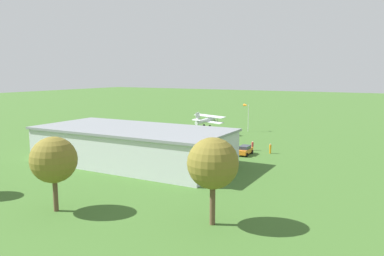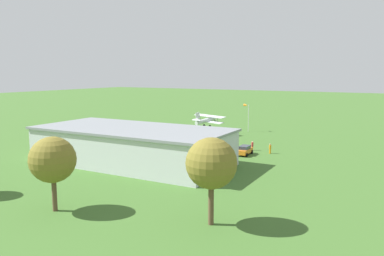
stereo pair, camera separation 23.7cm
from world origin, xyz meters
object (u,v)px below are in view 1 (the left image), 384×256
(hangar, at_px, (133,145))
(tree_at_field_edge, at_px, (54,160))
(biplane, at_px, (207,120))
(car_yellow, at_px, (85,133))
(car_orange, at_px, (245,150))
(windsock, at_px, (246,107))
(person_crossing_taxiway, at_px, (154,138))
(person_beside_truck, at_px, (146,136))
(person_near_hangar_door, at_px, (118,140))
(person_by_parked_cars, at_px, (252,146))
(tree_behind_hangar_left, at_px, (213,164))
(person_watching_takeoff, at_px, (270,149))
(car_blue, at_px, (106,137))

(hangar, xyz_separation_m, tree_at_field_edge, (-6.11, 20.13, 2.48))
(biplane, relative_size, car_yellow, 2.00)
(car_orange, bearing_deg, hangar, 47.80)
(hangar, distance_m, tree_at_field_edge, 21.18)
(windsock, bearing_deg, person_crossing_taxiway, 65.23)
(car_yellow, bearing_deg, person_beside_truck, -163.44)
(person_near_hangar_door, bearing_deg, person_by_parked_cars, -163.67)
(hangar, distance_m, person_crossing_taxiway, 17.81)
(tree_behind_hangar_left, bearing_deg, hangar, -36.00)
(tree_behind_hangar_left, bearing_deg, car_orange, -73.75)
(person_crossing_taxiway, bearing_deg, tree_at_field_edge, 110.34)
(person_near_hangar_door, relative_size, tree_at_field_edge, 0.22)
(person_watching_takeoff, relative_size, person_by_parked_cars, 1.02)
(person_beside_truck, distance_m, person_near_hangar_door, 7.10)
(tree_behind_hangar_left, height_order, windsock, tree_behind_hangar_left)
(tree_behind_hangar_left, height_order, tree_at_field_edge, tree_behind_hangar_left)
(person_near_hangar_door, bearing_deg, person_watching_takeoff, -167.43)
(tree_at_field_edge, bearing_deg, person_near_hangar_door, -59.47)
(biplane, xyz_separation_m, person_crossing_taxiway, (4.22, 14.46, -2.31))
(hangar, relative_size, car_orange, 7.13)
(car_yellow, relative_size, person_near_hangar_door, 2.81)
(person_beside_truck, xyz_separation_m, person_crossing_taxiway, (-3.28, 1.67, 0.10))
(biplane, distance_m, car_orange, 23.02)
(tree_at_field_edge, bearing_deg, hangar, -73.12)
(car_blue, bearing_deg, tree_behind_hangar_left, 143.46)
(car_orange, height_order, car_blue, car_blue)
(car_orange, xyz_separation_m, tree_behind_hangar_left, (-8.60, 29.51, 4.89))
(person_watching_takeoff, height_order, tree_at_field_edge, tree_at_field_edge)
(windsock, bearing_deg, biplane, 52.68)
(car_yellow, bearing_deg, car_orange, -179.78)
(car_yellow, distance_m, person_watching_takeoff, 40.03)
(windsock, bearing_deg, tree_behind_hangar_left, 108.58)
(person_watching_takeoff, xyz_separation_m, person_by_parked_cars, (3.57, -0.94, -0.02))
(car_orange, bearing_deg, car_blue, 2.18)
(windsock, bearing_deg, person_watching_takeoff, 121.16)
(car_blue, xyz_separation_m, tree_at_field_edge, (-23.08, 33.01, 4.41))
(person_by_parked_cars, height_order, person_near_hangar_door, person_by_parked_cars)
(person_beside_truck, xyz_separation_m, tree_at_field_edge, (-16.71, 37.92, 4.46))
(hangar, distance_m, windsock, 38.94)
(car_orange, height_order, person_near_hangar_door, person_near_hangar_door)
(car_yellow, height_order, person_near_hangar_door, person_near_hangar_door)
(biplane, xyz_separation_m, tree_at_field_edge, (-9.21, 50.71, 2.05))
(hangar, relative_size, tree_at_field_edge, 3.99)
(biplane, height_order, person_beside_truck, biplane)
(person_watching_takeoff, distance_m, tree_at_field_edge, 38.87)
(biplane, xyz_separation_m, car_blue, (13.87, 17.69, -2.36))
(biplane, distance_m, person_beside_truck, 15.02)
(person_crossing_taxiway, distance_m, tree_at_field_edge, 38.91)
(car_blue, relative_size, person_by_parked_cars, 2.56)
(car_blue, relative_size, person_watching_takeoff, 2.50)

